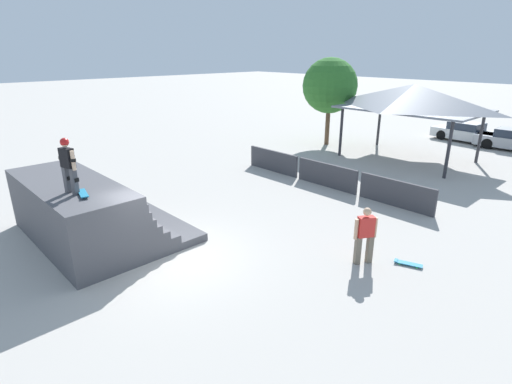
{
  "coord_description": "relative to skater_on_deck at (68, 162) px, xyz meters",
  "views": [
    {
      "loc": [
        9.21,
        -5.25,
        5.75
      ],
      "look_at": [
        -0.31,
        3.78,
        1.1
      ],
      "focal_mm": 28.0,
      "sensor_mm": 36.0,
      "label": 1
    }
  ],
  "objects": [
    {
      "name": "skateboard_on_ground",
      "position": [
        6.81,
        6.52,
        -2.85
      ],
      "size": [
        0.79,
        0.44,
        0.09
      ],
      "rotation": [
        0.0,
        0.0,
        3.48
      ],
      "color": "green",
      "rests_on": "ground"
    },
    {
      "name": "skater_on_deck",
      "position": [
        0.0,
        0.0,
        0.0
      ],
      "size": [
        0.68,
        0.32,
        1.57
      ],
      "rotation": [
        0.0,
        0.0,
        0.26
      ],
      "color": "#4C4C51",
      "rests_on": "quarter_pipe_ramp"
    },
    {
      "name": "pavilion_shelter",
      "position": [
        1.06,
        17.66,
        0.51
      ],
      "size": [
        7.09,
        4.87,
        4.1
      ],
      "color": "#2D2D33",
      "rests_on": "ground"
    },
    {
      "name": "ground_plane",
      "position": [
        1.9,
        1.76,
        -2.91
      ],
      "size": [
        160.0,
        160.0,
        0.0
      ],
      "primitive_type": "plane",
      "color": "#ADA8A0"
    },
    {
      "name": "skateboard_on_deck",
      "position": [
        0.39,
        0.15,
        -0.84
      ],
      "size": [
        0.84,
        0.38,
        0.09
      ],
      "rotation": [
        0.0,
        0.0,
        -0.23
      ],
      "color": "blue",
      "rests_on": "quarter_pipe_ramp"
    },
    {
      "name": "bystander_walking",
      "position": [
        5.86,
        5.71,
        -1.96
      ],
      "size": [
        0.45,
        0.64,
        1.7
      ],
      "rotation": [
        0.0,
        0.0,
        4.16
      ],
      "color": "#6B6051",
      "rests_on": "ground"
    },
    {
      "name": "tree_beside_pavilion",
      "position": [
        -4.29,
        17.43,
        0.8
      ],
      "size": [
        3.39,
        3.39,
        5.41
      ],
      "color": "brown",
      "rests_on": "ground"
    },
    {
      "name": "parked_car_white",
      "position": [
        1.6,
        24.97,
        -2.3
      ],
      "size": [
        4.46,
        2.26,
        1.27
      ],
      "rotation": [
        0.0,
        0.0,
        -0.12
      ],
      "color": "silver",
      "rests_on": "ground"
    },
    {
      "name": "quarter_pipe_ramp",
      "position": [
        -1.15,
        0.64,
        -2.02
      ],
      "size": [
        5.6,
        4.13,
        2.0
      ],
      "color": "#4C4C51",
      "rests_on": "ground"
    },
    {
      "name": "barrier_fence",
      "position": [
        0.94,
        10.51,
        -2.38
      ],
      "size": [
        9.8,
        0.12,
        1.05
      ],
      "color": "#3D3D42",
      "rests_on": "ground"
    }
  ]
}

